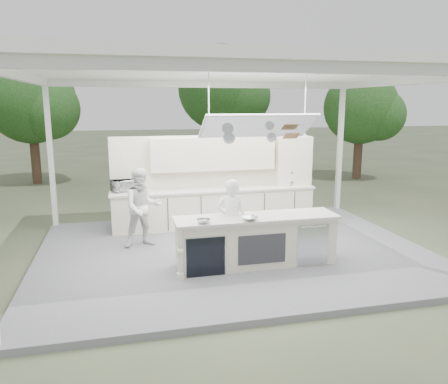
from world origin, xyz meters
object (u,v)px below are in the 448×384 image
object	(u,v)px
back_counter	(215,207)
head_chef	(232,221)
demo_island	(255,241)
sous_chef	(143,207)

from	to	relation	value
back_counter	head_chef	bearing A→B (deg)	-95.03
demo_island	sous_chef	world-z (taller)	sous_chef
demo_island	head_chef	bearing A→B (deg)	152.56
back_counter	head_chef	world-z (taller)	head_chef
demo_island	head_chef	size ratio (longest dim) A/B	1.88
head_chef	sous_chef	distance (m)	2.14
back_counter	demo_island	bearing A→B (deg)	-86.37
back_counter	head_chef	distance (m)	2.63
demo_island	sous_chef	distance (m)	2.62
head_chef	sous_chef	world-z (taller)	sous_chef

